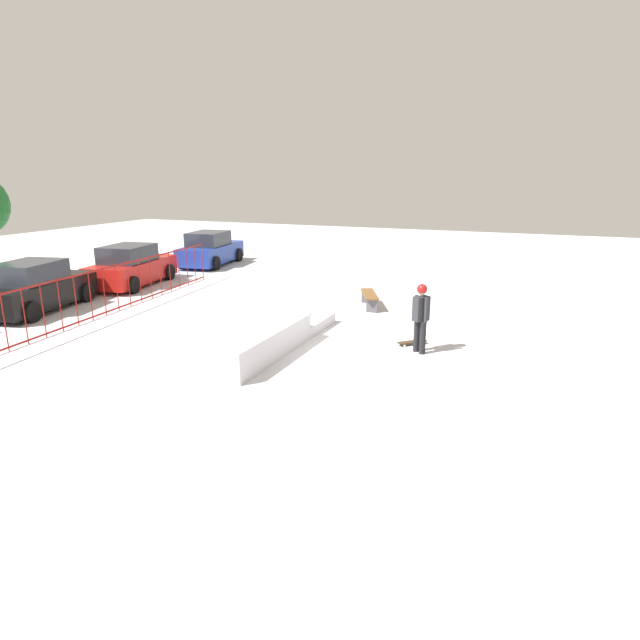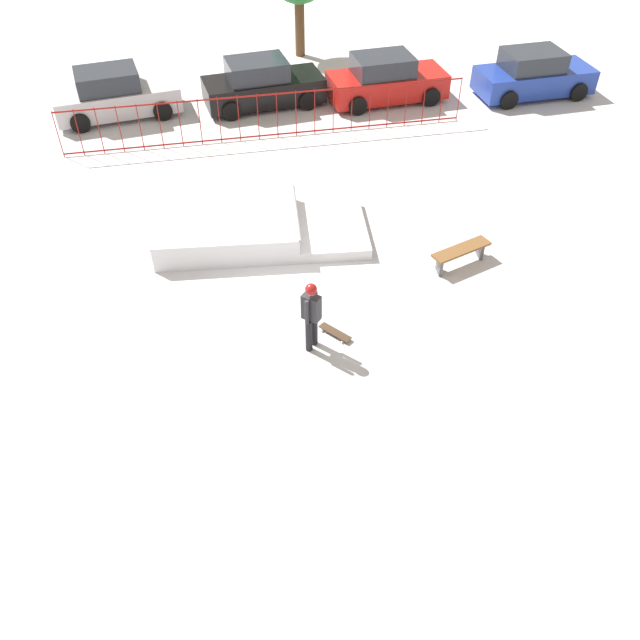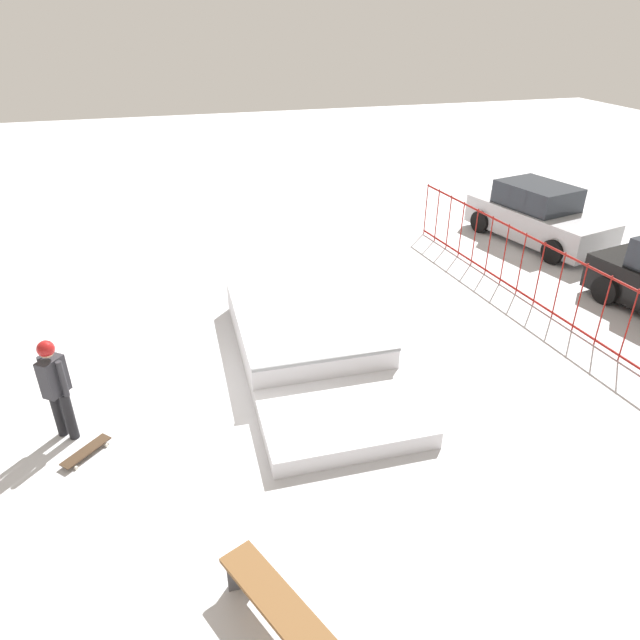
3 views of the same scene
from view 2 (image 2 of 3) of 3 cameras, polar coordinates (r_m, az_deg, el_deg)
name	(u,v)px [view 2 (image 2 of 3)]	position (r m, az deg, el deg)	size (l,w,h in m)	color
ground_plane	(284,270)	(16.21, -3.17, 4.41)	(60.00, 60.00, 0.00)	silver
skate_ramp	(246,227)	(17.22, -6.48, 8.05)	(5.44, 2.68, 0.74)	silver
skater	(311,311)	(13.47, -0.76, 0.75)	(0.44, 0.40, 1.73)	black
skateboard	(335,332)	(14.36, 1.33, -1.08)	(0.70, 0.72, 0.09)	#3F2D1E
perimeter_fence	(268,116)	(21.84, -4.60, 17.36)	(12.85, 1.19, 1.50)	maroon
park_bench	(461,252)	(16.52, 12.20, 5.78)	(1.62, 1.03, 0.48)	brown
parked_car_silver	(115,95)	(24.31, -17.45, 18.22)	(4.38, 2.64, 1.60)	#B7B7BC
parked_car_black	(262,85)	(24.18, -5.08, 19.77)	(4.35, 2.54, 1.60)	black
parked_car_red	(386,80)	(24.57, 5.77, 20.09)	(4.32, 2.43, 1.60)	red
parked_car_blue	(533,75)	(26.02, 18.13, 19.64)	(4.29, 2.36, 1.60)	#1E3899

